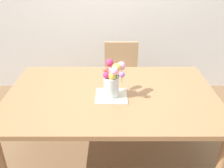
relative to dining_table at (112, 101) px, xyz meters
name	(u,v)px	position (x,y,z in m)	size (l,w,h in m)	color
ground_plane	(112,157)	(0.00, 0.00, -0.69)	(12.00, 12.00, 0.00)	brown
dining_table	(112,101)	(0.00, 0.00, 0.00)	(1.84, 1.15, 0.76)	#9E7047
chair_far	(122,74)	(0.12, 0.92, -0.17)	(0.42, 0.42, 0.90)	tan
placemat	(112,96)	(0.00, -0.05, 0.08)	(0.27, 0.27, 0.01)	beige
flower_vase	(113,79)	(0.01, -0.04, 0.24)	(0.19, 0.22, 0.30)	silver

